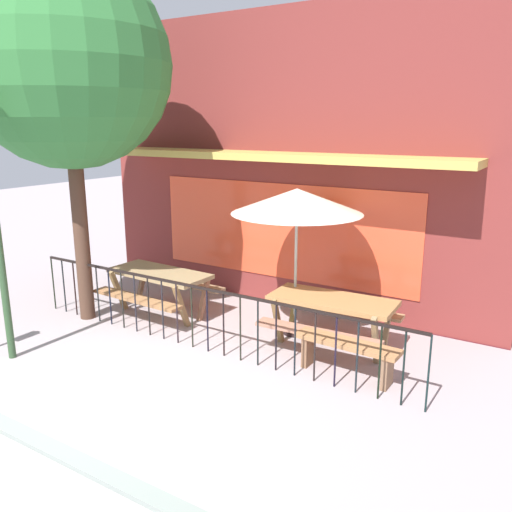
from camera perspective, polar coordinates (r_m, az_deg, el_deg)
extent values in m
plane|color=#A19598|center=(6.60, -16.93, -15.64)|extent=(40.00, 40.00, 0.00)
cube|color=#46151D|center=(9.90, 3.31, -4.73)|extent=(7.76, 0.54, 0.01)
cube|color=maroon|center=(9.39, 3.54, 10.07)|extent=(7.76, 0.50, 5.07)
cube|color=#E54C2D|center=(9.33, 2.66, 2.69)|extent=(5.04, 0.02, 1.70)
cube|color=tan|center=(8.81, 1.50, 10.79)|extent=(6.59, 0.80, 0.12)
cube|color=black|center=(7.52, -6.25, -3.41)|extent=(6.52, 0.04, 0.04)
cylinder|color=black|center=(9.93, -21.18, -2.78)|extent=(0.02, 0.02, 0.95)
cylinder|color=black|center=(9.71, -20.17, -3.06)|extent=(0.02, 0.02, 0.95)
cylinder|color=black|center=(9.49, -19.10, -3.35)|extent=(0.02, 0.02, 0.95)
cylinder|color=black|center=(9.28, -17.99, -3.66)|extent=(0.02, 0.02, 0.95)
cylinder|color=black|center=(9.08, -16.83, -3.98)|extent=(0.02, 0.02, 0.95)
cylinder|color=black|center=(8.87, -15.61, -4.31)|extent=(0.02, 0.02, 0.95)
cylinder|color=black|center=(8.67, -14.33, -4.65)|extent=(0.02, 0.02, 0.95)
cylinder|color=black|center=(8.48, -12.99, -5.01)|extent=(0.02, 0.02, 0.95)
cylinder|color=black|center=(8.29, -11.59, -5.39)|extent=(0.02, 0.02, 0.95)
cylinder|color=black|center=(8.11, -10.13, -5.77)|extent=(0.02, 0.02, 0.95)
cylinder|color=black|center=(7.93, -8.59, -6.17)|extent=(0.02, 0.02, 0.95)
cylinder|color=black|center=(7.76, -6.99, -6.58)|extent=(0.02, 0.02, 0.95)
cylinder|color=black|center=(7.59, -5.30, -7.01)|extent=(0.02, 0.02, 0.95)
cylinder|color=black|center=(7.44, -3.55, -7.45)|extent=(0.02, 0.02, 0.95)
cylinder|color=black|center=(7.29, -1.71, -7.89)|extent=(0.02, 0.02, 0.95)
cylinder|color=black|center=(7.15, 0.20, -8.35)|extent=(0.02, 0.02, 0.95)
cylinder|color=black|center=(7.01, 2.19, -8.82)|extent=(0.02, 0.02, 0.95)
cylinder|color=black|center=(6.89, 4.27, -9.29)|extent=(0.02, 0.02, 0.95)
cylinder|color=black|center=(6.77, 6.42, -9.77)|extent=(0.02, 0.02, 0.95)
cylinder|color=black|center=(6.67, 8.65, -10.24)|extent=(0.02, 0.02, 0.95)
cylinder|color=black|center=(6.58, 10.95, -10.72)|extent=(0.02, 0.02, 0.95)
cylinder|color=black|center=(6.49, 13.32, -11.19)|extent=(0.02, 0.02, 0.95)
cylinder|color=black|center=(6.42, 15.76, -11.66)|extent=(0.02, 0.02, 0.95)
cylinder|color=black|center=(6.36, 18.25, -12.11)|extent=(0.02, 0.02, 0.95)
cube|color=#957C55|center=(9.06, -10.47, -1.86)|extent=(1.83, 0.83, 0.07)
cube|color=#9F6D43|center=(8.79, -12.89, -4.56)|extent=(1.81, 0.33, 0.05)
cube|color=#947352|center=(9.53, -8.07, -2.84)|extent=(1.81, 0.33, 0.05)
cube|color=olive|center=(9.51, -14.74, -3.67)|extent=(0.08, 0.35, 0.78)
cube|color=#846449|center=(9.86, -12.30, -2.87)|extent=(0.08, 0.35, 0.78)
cube|color=olive|center=(8.49, -8.11, -5.50)|extent=(0.08, 0.35, 0.78)
cube|color=#8C5D44|center=(8.89, -5.68, -4.51)|extent=(0.08, 0.35, 0.78)
cube|color=#A37443|center=(7.66, 8.31, -4.80)|extent=(1.84, 0.85, 0.07)
cube|color=#A56D56|center=(7.28, 6.66, -8.29)|extent=(1.81, 0.35, 0.05)
cube|color=#A27B53|center=(8.25, 9.61, -5.66)|extent=(1.81, 0.35, 0.05)
cube|color=olive|center=(7.82, 2.37, -7.14)|extent=(0.09, 0.35, 0.78)
cube|color=olive|center=(8.29, 4.13, -5.88)|extent=(0.09, 0.35, 0.78)
cube|color=olive|center=(7.33, 12.86, -9.02)|extent=(0.09, 0.35, 0.78)
cube|color=olive|center=(7.83, 14.04, -7.54)|extent=(0.09, 0.35, 0.78)
cylinder|color=black|center=(8.37, 4.20, -8.22)|extent=(0.36, 0.36, 0.05)
cylinder|color=#AFB6A9|center=(8.02, 4.34, -0.98)|extent=(0.04, 0.04, 2.24)
cone|color=beige|center=(7.81, 4.48, 5.98)|extent=(1.97, 1.97, 0.37)
cube|color=#A36F44|center=(6.99, 9.86, -9.34)|extent=(1.41, 0.38, 0.06)
cube|color=brown|center=(7.30, 5.73, -10.04)|extent=(0.08, 0.29, 0.45)
cube|color=brown|center=(6.90, 14.09, -11.97)|extent=(0.08, 0.29, 0.45)
cylinder|color=#4A3124|center=(9.03, -18.56, 3.24)|extent=(0.24, 0.24, 3.22)
sphere|color=#307236|center=(8.92, -19.90, 19.10)|extent=(3.19, 3.19, 3.19)
cube|color=gray|center=(6.20, -22.70, -18.30)|extent=(10.86, 0.20, 0.11)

